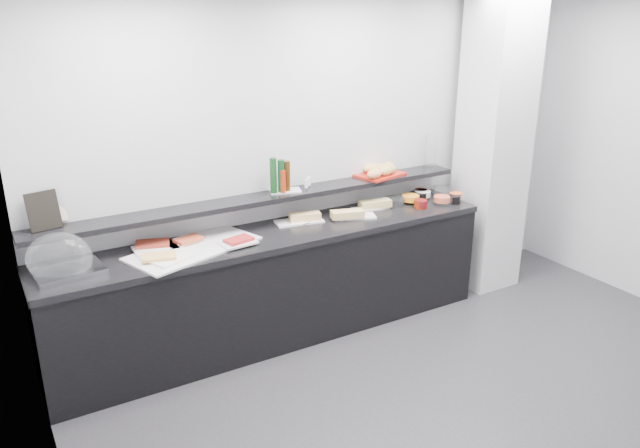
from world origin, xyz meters
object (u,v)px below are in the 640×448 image
condiment_tray (285,191)px  carafe (431,151)px  framed_print (43,211)px  cloche_base (69,272)px  bread_tray (380,175)px  sandwich_plate_mid (354,217)px

condiment_tray → carafe: 1.50m
framed_print → carafe: (3.28, -0.02, 0.02)m
cloche_base → bread_tray: 2.67m
cloche_base → bread_tray: size_ratio=1.06×
bread_tray → sandwich_plate_mid: bearing=-165.1°
sandwich_plate_mid → framed_print: 2.35m
sandwich_plate_mid → carafe: (0.97, 0.22, 0.39)m
carafe → cloche_base: bearing=-175.8°
cloche_base → carafe: size_ratio=1.42×
bread_tray → carafe: size_ratio=1.34×
framed_print → condiment_tray: (1.78, -0.03, -0.12)m
sandwich_plate_mid → carafe: bearing=33.7°
cloche_base → framed_print: (-0.07, 0.26, 0.36)m
cloche_base → sandwich_plate_mid: cloche_base is taller
cloche_base → framed_print: 0.45m
cloche_base → condiment_tray: condiment_tray is taller
framed_print → carafe: 3.28m
sandwich_plate_mid → carafe: size_ratio=1.17×
cloche_base → sandwich_plate_mid: (2.24, 0.01, -0.01)m
sandwich_plate_mid → framed_print: framed_print is taller
framed_print → bread_tray: framed_print is taller
cloche_base → sandwich_plate_mid: bearing=-5.2°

